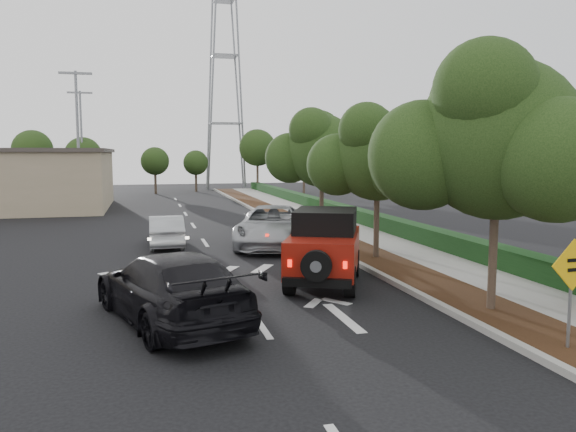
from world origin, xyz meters
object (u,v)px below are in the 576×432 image
object	(u,v)px
red_jeep	(325,246)
speed_hump_sign	(572,279)
black_suv_oncoming	(171,287)
silver_suv_ahead	(273,226)

from	to	relation	value
red_jeep	speed_hump_sign	world-z (taller)	speed_hump_sign
black_suv_oncoming	speed_hump_sign	xyz separation A→B (m)	(7.34, -3.95, 0.66)
silver_suv_ahead	speed_hump_sign	xyz separation A→B (m)	(2.76, -13.67, 0.64)
silver_suv_ahead	black_suv_oncoming	world-z (taller)	silver_suv_ahead
black_suv_oncoming	red_jeep	bearing A→B (deg)	-165.69
silver_suv_ahead	black_suv_oncoming	xyz separation A→B (m)	(-4.58, -9.72, -0.02)
silver_suv_ahead	speed_hump_sign	bearing A→B (deg)	-61.35
silver_suv_ahead	black_suv_oncoming	size ratio (longest dim) A/B	1.07
red_jeep	black_suv_oncoming	distance (m)	5.43
silver_suv_ahead	speed_hump_sign	size ratio (longest dim) A/B	2.83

